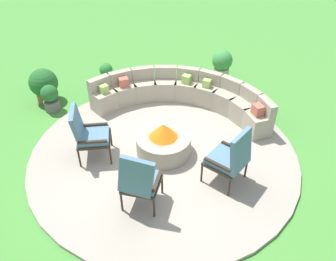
{
  "coord_description": "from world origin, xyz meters",
  "views": [
    {
      "loc": [
        2.24,
        -4.58,
        4.45
      ],
      "look_at": [
        0.0,
        0.2,
        0.45
      ],
      "focal_mm": 37.15,
      "sensor_mm": 36.0,
      "label": 1
    }
  ],
  "objects_px": {
    "lounge_chair_front_right": "(140,180)",
    "potted_plant_3": "(50,98)",
    "fire_pit": "(164,142)",
    "potted_plant_2": "(44,84)",
    "potted_plant_1": "(106,72)",
    "potted_plant_0": "(222,63)",
    "curved_stone_bench": "(183,96)",
    "lounge_chair_back_left": "(231,157)",
    "lounge_chair_front_left": "(88,133)"
  },
  "relations": [
    {
      "from": "lounge_chair_front_right",
      "to": "potted_plant_3",
      "type": "relative_size",
      "value": 1.79
    },
    {
      "from": "fire_pit",
      "to": "potted_plant_2",
      "type": "distance_m",
      "value": 3.44
    },
    {
      "from": "lounge_chair_front_right",
      "to": "potted_plant_1",
      "type": "relative_size",
      "value": 2.21
    },
    {
      "from": "fire_pit",
      "to": "potted_plant_3",
      "type": "distance_m",
      "value": 2.99
    },
    {
      "from": "potted_plant_1",
      "to": "potted_plant_3",
      "type": "bearing_deg",
      "value": -103.73
    },
    {
      "from": "lounge_chair_front_right",
      "to": "potted_plant_0",
      "type": "distance_m",
      "value": 4.79
    },
    {
      "from": "curved_stone_bench",
      "to": "fire_pit",
      "type": "bearing_deg",
      "value": -79.84
    },
    {
      "from": "curved_stone_bench",
      "to": "potted_plant_1",
      "type": "xyz_separation_m",
      "value": [
        -2.29,
        0.36,
        -0.08
      ]
    },
    {
      "from": "fire_pit",
      "to": "potted_plant_0",
      "type": "height_order",
      "value": "potted_plant_0"
    },
    {
      "from": "lounge_chair_back_left",
      "to": "potted_plant_2",
      "type": "bearing_deg",
      "value": 93.23
    },
    {
      "from": "curved_stone_bench",
      "to": "lounge_chair_back_left",
      "type": "bearing_deg",
      "value": -48.11
    },
    {
      "from": "lounge_chair_front_right",
      "to": "potted_plant_2",
      "type": "xyz_separation_m",
      "value": [
        -3.63,
        1.96,
        -0.2
      ]
    },
    {
      "from": "potted_plant_0",
      "to": "potted_plant_2",
      "type": "bearing_deg",
      "value": -140.37
    },
    {
      "from": "lounge_chair_front_left",
      "to": "potted_plant_3",
      "type": "bearing_deg",
      "value": -151.01
    },
    {
      "from": "lounge_chair_front_left",
      "to": "potted_plant_2",
      "type": "height_order",
      "value": "lounge_chair_front_left"
    },
    {
      "from": "fire_pit",
      "to": "potted_plant_0",
      "type": "bearing_deg",
      "value": 89.53
    },
    {
      "from": "lounge_chair_back_left",
      "to": "potted_plant_3",
      "type": "height_order",
      "value": "lounge_chair_back_left"
    },
    {
      "from": "fire_pit",
      "to": "lounge_chair_back_left",
      "type": "relative_size",
      "value": 0.94
    },
    {
      "from": "lounge_chair_front_left",
      "to": "lounge_chair_front_right",
      "type": "bearing_deg",
      "value": 33.07
    },
    {
      "from": "curved_stone_bench",
      "to": "lounge_chair_back_left",
      "type": "distance_m",
      "value": 2.48
    },
    {
      "from": "fire_pit",
      "to": "potted_plant_3",
      "type": "bearing_deg",
      "value": 173.83
    },
    {
      "from": "lounge_chair_front_left",
      "to": "potted_plant_2",
      "type": "distance_m",
      "value": 2.54
    },
    {
      "from": "lounge_chair_front_right",
      "to": "lounge_chair_back_left",
      "type": "height_order",
      "value": "lounge_chair_front_right"
    },
    {
      "from": "lounge_chair_front_left",
      "to": "lounge_chair_front_right",
      "type": "distance_m",
      "value": 1.59
    },
    {
      "from": "potted_plant_0",
      "to": "potted_plant_2",
      "type": "distance_m",
      "value": 4.43
    },
    {
      "from": "curved_stone_bench",
      "to": "lounge_chair_front_right",
      "type": "relative_size",
      "value": 3.45
    },
    {
      "from": "lounge_chair_back_left",
      "to": "potted_plant_2",
      "type": "relative_size",
      "value": 1.36
    },
    {
      "from": "fire_pit",
      "to": "potted_plant_0",
      "type": "relative_size",
      "value": 1.35
    },
    {
      "from": "potted_plant_2",
      "to": "fire_pit",
      "type": "bearing_deg",
      "value": -10.16
    },
    {
      "from": "lounge_chair_front_left",
      "to": "curved_stone_bench",
      "type": "bearing_deg",
      "value": 126.61
    },
    {
      "from": "lounge_chair_front_right",
      "to": "fire_pit",
      "type": "bearing_deg",
      "value": 88.55
    },
    {
      "from": "curved_stone_bench",
      "to": "potted_plant_3",
      "type": "height_order",
      "value": "curved_stone_bench"
    },
    {
      "from": "potted_plant_1",
      "to": "potted_plant_3",
      "type": "distance_m",
      "value": 1.7
    },
    {
      "from": "lounge_chair_back_left",
      "to": "potted_plant_3",
      "type": "xyz_separation_m",
      "value": [
        -4.33,
        0.54,
        -0.28
      ]
    },
    {
      "from": "potted_plant_2",
      "to": "lounge_chair_front_left",
      "type": "bearing_deg",
      "value": -30.35
    },
    {
      "from": "lounge_chair_back_left",
      "to": "potted_plant_0",
      "type": "height_order",
      "value": "lounge_chair_back_left"
    },
    {
      "from": "lounge_chair_front_left",
      "to": "lounge_chair_front_right",
      "type": "height_order",
      "value": "lounge_chair_front_right"
    },
    {
      "from": "fire_pit",
      "to": "lounge_chair_front_left",
      "type": "xyz_separation_m",
      "value": [
        -1.19,
        -0.67,
        0.3
      ]
    },
    {
      "from": "fire_pit",
      "to": "lounge_chair_back_left",
      "type": "height_order",
      "value": "lounge_chair_back_left"
    },
    {
      "from": "lounge_chair_front_right",
      "to": "potted_plant_2",
      "type": "relative_size",
      "value": 1.42
    },
    {
      "from": "lounge_chair_front_right",
      "to": "lounge_chair_back_left",
      "type": "distance_m",
      "value": 1.58
    },
    {
      "from": "curved_stone_bench",
      "to": "potted_plant_0",
      "type": "distance_m",
      "value": 1.85
    },
    {
      "from": "potted_plant_2",
      "to": "curved_stone_bench",
      "type": "bearing_deg",
      "value": 18.01
    },
    {
      "from": "curved_stone_bench",
      "to": "lounge_chair_front_right",
      "type": "xyz_separation_m",
      "value": [
        0.53,
        -2.96,
        0.27
      ]
    },
    {
      "from": "lounge_chair_front_right",
      "to": "potted_plant_3",
      "type": "distance_m",
      "value": 3.64
    },
    {
      "from": "lounge_chair_front_left",
      "to": "potted_plant_3",
      "type": "xyz_separation_m",
      "value": [
        -1.78,
        1.0,
        -0.27
      ]
    },
    {
      "from": "potted_plant_1",
      "to": "lounge_chair_front_left",
      "type": "bearing_deg",
      "value": -62.47
    },
    {
      "from": "lounge_chair_front_right",
      "to": "potted_plant_0",
      "type": "xyz_separation_m",
      "value": [
        -0.22,
        4.78,
        -0.21
      ]
    },
    {
      "from": "lounge_chair_front_right",
      "to": "potted_plant_1",
      "type": "bearing_deg",
      "value": 118.61
    },
    {
      "from": "lounge_chair_front_right",
      "to": "potted_plant_2",
      "type": "distance_m",
      "value": 4.13
    }
  ]
}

